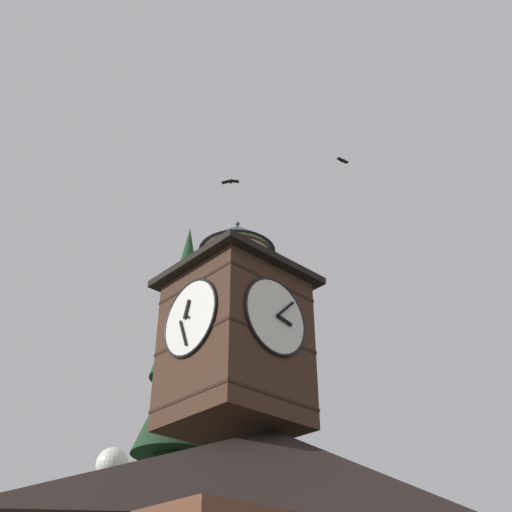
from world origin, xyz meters
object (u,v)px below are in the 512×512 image
clock_tower (235,329)px  flying_bird_high (343,161)px  moon (112,464)px  flying_bird_low (230,182)px  pine_tree_behind (173,471)px

clock_tower → flying_bird_high: bearing=154.6°
moon → clock_tower: bearing=66.7°
flying_bird_high → flying_bird_low: flying_bird_high is taller
clock_tower → pine_tree_behind: (-2.05, -5.90, -3.34)m
clock_tower → flying_bird_high: (-4.26, 2.02, 8.82)m
clock_tower → flying_bird_low: flying_bird_low is taller
pine_tree_behind → flying_bird_low: bearing=69.8°
moon → flying_bird_low: bearing=66.4°
moon → flying_bird_high: 30.31m
clock_tower → pine_tree_behind: pine_tree_behind is taller
flying_bird_low → clock_tower: bearing=80.5°
flying_bird_high → flying_bird_low: (4.16, -2.63, -1.92)m
flying_bird_high → clock_tower: bearing=-25.4°
moon → flying_bird_low: size_ratio=3.64×
pine_tree_behind → flying_bird_high: bearing=105.6°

